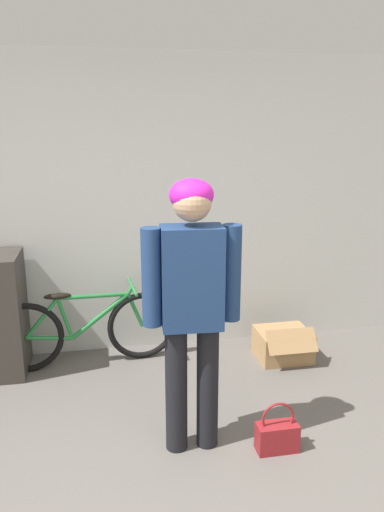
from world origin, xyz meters
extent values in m
cube|color=silver|center=(0.00, 2.64, 1.30)|extent=(8.00, 0.06, 2.60)
cube|color=white|center=(0.55, 2.61, 0.35)|extent=(0.08, 0.01, 0.12)
cylinder|color=black|center=(0.18, 1.05, 0.41)|extent=(0.14, 0.14, 0.83)
cylinder|color=black|center=(0.38, 1.05, 0.41)|extent=(0.14, 0.14, 0.83)
cube|color=navy|center=(0.28, 1.05, 1.14)|extent=(0.37, 0.23, 0.62)
cylinder|color=navy|center=(0.04, 1.05, 1.15)|extent=(0.12, 0.12, 0.59)
cylinder|color=navy|center=(0.52, 1.05, 1.15)|extent=(0.12, 0.12, 0.59)
sphere|color=tan|center=(0.28, 1.05, 1.58)|extent=(0.22, 0.22, 0.22)
ellipsoid|color=#D11EAD|center=(0.28, 1.07, 1.62)|extent=(0.26, 0.23, 0.19)
torus|color=black|center=(-0.87, 2.28, 0.30)|extent=(0.61, 0.10, 0.61)
torus|color=black|center=(0.09, 2.36, 0.30)|extent=(0.61, 0.10, 0.61)
cylinder|color=#237A38|center=(-0.69, 2.29, 0.28)|extent=(0.37, 0.06, 0.08)
cylinder|color=#237A38|center=(-0.74, 2.29, 0.46)|extent=(0.30, 0.06, 0.34)
cylinder|color=#237A38|center=(-0.55, 2.31, 0.44)|extent=(0.13, 0.04, 0.37)
cylinder|color=#237A38|center=(-0.27, 2.33, 0.43)|extent=(0.51, 0.08, 0.38)
cylinder|color=#237A38|center=(-0.31, 2.32, 0.62)|extent=(0.58, 0.08, 0.05)
cylinder|color=#237A38|center=(0.03, 2.35, 0.46)|extent=(0.15, 0.05, 0.32)
cylinder|color=#237A38|center=(-0.01, 2.35, 0.64)|extent=(0.07, 0.04, 0.08)
cylinder|color=#237A38|center=(0.01, 2.35, 0.67)|extent=(0.06, 0.46, 0.02)
ellipsoid|color=black|center=(-0.60, 2.30, 0.64)|extent=(0.23, 0.10, 0.05)
cube|color=maroon|center=(0.80, 0.90, 0.09)|extent=(0.26, 0.12, 0.19)
torus|color=maroon|center=(0.80, 0.90, 0.23)|extent=(0.21, 0.02, 0.21)
cube|color=#A87F51|center=(1.30, 2.13, 0.13)|extent=(0.45, 0.39, 0.26)
cube|color=#A87F51|center=(1.30, 1.93, 0.25)|extent=(0.43, 0.14, 0.17)
camera|label=1|loc=(-0.24, -1.70, 2.02)|focal=35.00mm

